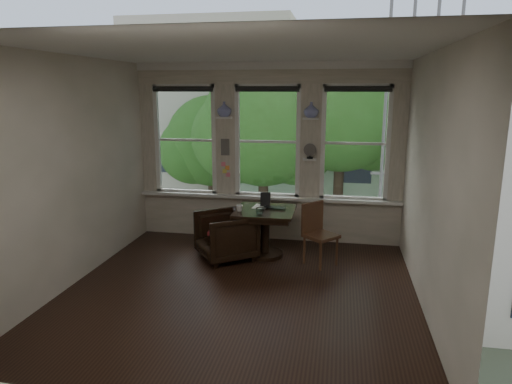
% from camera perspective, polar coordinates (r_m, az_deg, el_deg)
% --- Properties ---
extents(ground, '(4.50, 4.50, 0.00)m').
position_cam_1_polar(ground, '(6.07, -2.05, -12.25)').
color(ground, black).
rests_on(ground, ground).
extents(ceiling, '(4.50, 4.50, 0.00)m').
position_cam_1_polar(ceiling, '(5.53, -2.30, 17.26)').
color(ceiling, silver).
rests_on(ceiling, ground).
extents(wall_back, '(4.50, 0.00, 4.50)m').
position_cam_1_polar(wall_back, '(7.79, 1.47, 4.86)').
color(wall_back, beige).
rests_on(wall_back, ground).
extents(wall_front, '(4.50, 0.00, 4.50)m').
position_cam_1_polar(wall_front, '(3.51, -10.25, -5.04)').
color(wall_front, beige).
rests_on(wall_front, ground).
extents(wall_left, '(0.00, 4.50, 4.50)m').
position_cam_1_polar(wall_left, '(6.48, -21.99, 2.35)').
color(wall_left, beige).
rests_on(wall_left, ground).
extents(wall_right, '(0.00, 4.50, 4.50)m').
position_cam_1_polar(wall_right, '(5.57, 21.04, 0.88)').
color(wall_right, beige).
rests_on(wall_right, ground).
extents(window_left, '(1.10, 0.12, 1.90)m').
position_cam_1_polar(window_left, '(8.12, -8.74, 6.46)').
color(window_left, white).
rests_on(window_left, ground).
extents(window_center, '(1.10, 0.12, 1.90)m').
position_cam_1_polar(window_center, '(7.77, 1.48, 6.32)').
color(window_center, white).
rests_on(window_center, ground).
extents(window_right, '(1.10, 0.12, 1.90)m').
position_cam_1_polar(window_right, '(7.67, 12.29, 5.96)').
color(window_right, white).
rests_on(window_right, ground).
extents(shelf_left, '(0.26, 0.16, 0.03)m').
position_cam_1_polar(shelf_left, '(7.78, -3.97, 9.27)').
color(shelf_left, white).
rests_on(shelf_left, ground).
extents(shelf_right, '(0.26, 0.16, 0.03)m').
position_cam_1_polar(shelf_right, '(7.55, 6.88, 9.10)').
color(shelf_right, white).
rests_on(shelf_right, ground).
extents(intercom, '(0.14, 0.06, 0.28)m').
position_cam_1_polar(intercom, '(7.86, -3.86, 5.64)').
color(intercom, '#59544F').
rests_on(intercom, ground).
extents(sticky_notes, '(0.16, 0.01, 0.24)m').
position_cam_1_polar(sticky_notes, '(7.91, -3.82, 3.12)').
color(sticky_notes, pink).
rests_on(sticky_notes, ground).
extents(desk_fan, '(0.20, 0.20, 0.24)m').
position_cam_1_polar(desk_fan, '(7.59, 6.76, 4.80)').
color(desk_fan, '#59544F').
rests_on(desk_fan, ground).
extents(vase_left, '(0.24, 0.24, 0.25)m').
position_cam_1_polar(vase_left, '(7.77, -3.99, 10.29)').
color(vase_left, white).
rests_on(vase_left, shelf_left).
extents(vase_right, '(0.24, 0.24, 0.25)m').
position_cam_1_polar(vase_right, '(7.54, 6.91, 10.16)').
color(vase_right, white).
rests_on(vase_right, shelf_right).
extents(table, '(0.90, 0.90, 0.75)m').
position_cam_1_polar(table, '(7.14, 1.13, -5.14)').
color(table, black).
rests_on(table, ground).
extents(armchair_left, '(1.12, 1.11, 0.74)m').
position_cam_1_polar(armchair_left, '(7.05, -3.81, -5.46)').
color(armchair_left, black).
rests_on(armchair_left, ground).
extents(cushion_red, '(0.45, 0.45, 0.06)m').
position_cam_1_polar(cushion_red, '(7.02, -3.82, -4.82)').
color(cushion_red, maroon).
rests_on(cushion_red, armchair_left).
extents(side_chair_right, '(0.59, 0.59, 0.92)m').
position_cam_1_polar(side_chair_right, '(6.83, 8.13, -5.36)').
color(side_chair_right, '#3F2416').
rests_on(side_chair_right, ground).
extents(laptop, '(0.38, 0.28, 0.03)m').
position_cam_1_polar(laptop, '(7.04, 2.21, -2.10)').
color(laptop, black).
rests_on(laptop, table).
extents(mug, '(0.12, 0.12, 0.09)m').
position_cam_1_polar(mug, '(6.94, -2.08, -2.03)').
color(mug, white).
rests_on(mug, table).
extents(drinking_glass, '(0.16, 0.16, 0.10)m').
position_cam_1_polar(drinking_glass, '(6.76, 0.48, -2.41)').
color(drinking_glass, white).
rests_on(drinking_glass, table).
extents(tablet, '(0.17, 0.10, 0.22)m').
position_cam_1_polar(tablet, '(7.23, 1.19, -0.91)').
color(tablet, black).
rests_on(tablet, table).
extents(papers, '(0.25, 0.32, 0.00)m').
position_cam_1_polar(papers, '(7.22, 0.58, -1.82)').
color(papers, silver).
rests_on(papers, table).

